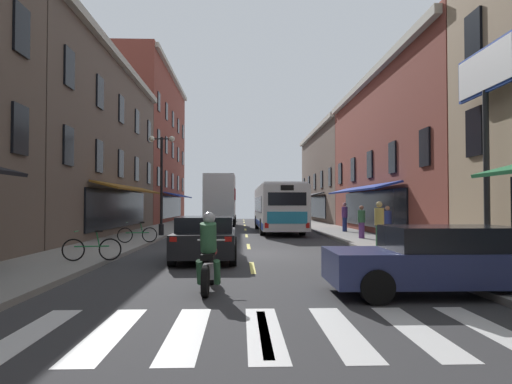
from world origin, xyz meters
The scene contains 19 objects.
ground_plane centered at (0.00, 0.00, -0.05)m, with size 34.80×80.00×0.10m, color #333335.
lane_centre_dashes centered at (0.00, -0.25, 0.00)m, with size 0.14×73.90×0.01m.
crosswalk_near centered at (0.00, -10.00, 0.00)m, with size 7.10×2.80×0.01m.
sidewalk_left centered at (-5.90, 0.00, 0.07)m, with size 3.00×80.00×0.14m, color gray.
sidewalk_right centered at (5.90, 0.00, 0.07)m, with size 3.00×80.00×0.14m, color gray.
billboard_sign centered at (7.05, -3.24, 5.07)m, with size 0.40×3.10×6.42m.
transit_bus centered at (2.08, 13.08, 1.61)m, with size 2.72×11.46×3.07m.
box_truck centered at (-2.01, 20.95, 2.14)m, with size 2.52×6.88×4.20m.
sedan_near centered at (-1.47, -1.64, 0.72)m, with size 2.04×4.54×1.42m.
sedan_mid centered at (-2.16, 32.84, 0.71)m, with size 2.00×4.75×1.39m.
sedan_far centered at (3.75, -7.50, 0.70)m, with size 4.53×1.92×1.38m.
motorcycle_rider centered at (-1.01, -6.91, 0.71)m, with size 0.62×2.07×1.66m.
bicycle_near centered at (-4.77, -2.89, 0.50)m, with size 1.71×0.48×0.91m.
bicycle_mid centered at (-4.88, 3.52, 0.50)m, with size 1.68×0.56×0.91m.
pedestrian_near centered at (6.46, 4.13, 0.99)m, with size 0.36×0.51×1.61m.
pedestrian_mid centered at (5.67, 5.68, 0.97)m, with size 0.36×0.36×1.62m.
pedestrian_far centered at (6.11, 11.19, 1.06)m, with size 0.36×0.36×1.79m.
pedestrian_rear centered at (5.04, 0.79, 1.07)m, with size 0.36×0.36×1.80m.
street_lamp_twin centered at (-4.67, 8.19, 3.14)m, with size 1.42×0.32×5.43m.
Camera 1 is at (-0.34, -16.46, 1.82)m, focal length 31.53 mm.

